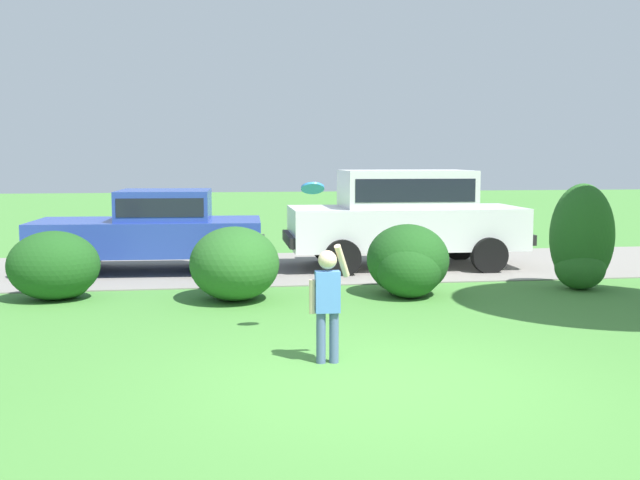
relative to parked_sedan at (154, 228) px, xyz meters
name	(u,v)px	position (x,y,z in m)	size (l,w,h in m)	color
ground_plane	(382,382)	(2.68, -7.59, -0.85)	(80.00, 80.00, 0.00)	#478438
driveway_strip	(294,267)	(2.68, 0.21, -0.84)	(28.00, 4.40, 0.02)	gray
shrub_near_tree	(56,268)	(-1.30, -2.63, -0.35)	(1.39, 1.17, 1.06)	#1E511C
shrub_centre_left	(234,264)	(1.41, -3.06, -0.28)	(1.37, 1.63, 1.13)	#286023
shrub_centre	(408,262)	(4.13, -3.08, -0.32)	(1.29, 1.52, 1.13)	#1E511C
shrub_centre_right	(582,243)	(7.14, -2.86, -0.09)	(1.07, 0.96, 1.75)	#286023
parked_sedan	(154,228)	(0.00, 0.00, 0.00)	(4.48, 2.26, 1.56)	#28429E
parked_suv	(405,213)	(4.85, -0.09, 0.23)	(4.73, 2.16, 1.92)	white
child_thrower	(328,297)	(2.26, -6.83, -0.13)	(0.46, 0.26, 1.29)	#4C608C
frisbee	(313,188)	(2.26, -5.67, 0.97)	(0.29, 0.26, 0.17)	#337FDB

